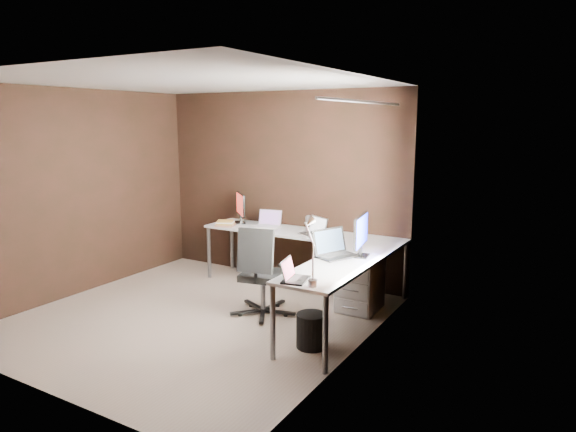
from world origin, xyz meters
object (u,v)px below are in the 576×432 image
object	(u,v)px
drawer_pedestal	(360,284)
laptop_black_small	(293,276)
monitor_right	(361,233)
laptop_white	(269,223)
wastebasket	(311,331)
office_chair	(262,289)
monitor_left	(241,206)
laptop_black_big	(334,250)
book_stack	(225,223)
laptop_silver	(314,231)
desk_lamp	(310,242)

from	to	relation	value
drawer_pedestal	laptop_black_small	bearing A→B (deg)	-92.11
monitor_right	laptop_white	bearing A→B (deg)	53.71
drawer_pedestal	wastebasket	world-z (taller)	drawer_pedestal
office_chair	wastebasket	distance (m)	0.98
wastebasket	monitor_left	bearing A→B (deg)	140.52
laptop_white	office_chair	size ratio (longest dim) A/B	0.35
laptop_black_big	book_stack	distance (m)	2.01
laptop_silver	laptop_black_big	world-z (taller)	laptop_black_big
laptop_black_big	laptop_white	bearing A→B (deg)	79.70
desk_lamp	laptop_white	bearing A→B (deg)	138.16
book_stack	laptop_silver	bearing A→B (deg)	5.34
monitor_right	desk_lamp	world-z (taller)	desk_lamp
monitor_right	laptop_silver	distance (m)	1.12
laptop_black_small	office_chair	distance (m)	1.20
monitor_right	wastebasket	world-z (taller)	monitor_right
laptop_black_big	monitor_left	bearing A→B (deg)	86.63
desk_lamp	laptop_black_small	bearing A→B (deg)	-170.49
laptop_silver	monitor_left	bearing A→B (deg)	-160.74
drawer_pedestal	monitor_right	size ratio (longest dim) A/B	1.13
monitor_left	laptop_black_small	distance (m)	2.68
desk_lamp	wastebasket	bearing A→B (deg)	121.21
office_chair	book_stack	bearing A→B (deg)	131.13
laptop_silver	laptop_black_big	size ratio (longest dim) A/B	0.80
laptop_black_big	office_chair	xyz separation A→B (m)	(-0.77, -0.20, -0.49)
laptop_white	desk_lamp	bearing A→B (deg)	-60.11
drawer_pedestal	book_stack	size ratio (longest dim) A/B	2.14
drawer_pedestal	laptop_black_big	distance (m)	0.71
laptop_white	monitor_left	bearing A→B (deg)	168.18
laptop_black_big	wastebasket	distance (m)	0.91
laptop_black_small	desk_lamp	bearing A→B (deg)	-99.91
monitor_left	monitor_right	bearing A→B (deg)	22.77
book_stack	wastebasket	bearing A→B (deg)	-33.44
drawer_pedestal	monitor_right	distance (m)	0.80
laptop_black_big	laptop_black_small	bearing A→B (deg)	-153.55
drawer_pedestal	laptop_silver	size ratio (longest dim) A/B	1.49
laptop_silver	office_chair	size ratio (longest dim) A/B	0.40
laptop_white	desk_lamp	size ratio (longest dim) A/B	0.60
laptop_white	desk_lamp	distance (m)	2.48
monitor_left	monitor_right	world-z (taller)	monitor_right
laptop_silver	wastebasket	size ratio (longest dim) A/B	1.22
drawer_pedestal	laptop_silver	xyz separation A→B (m)	(-0.73, 0.27, 0.48)
laptop_black_big	office_chair	distance (m)	0.93
desk_lamp	office_chair	distance (m)	1.46
laptop_black_big	desk_lamp	distance (m)	1.00
laptop_black_small	book_stack	xyz separation A→B (m)	(-1.95, 1.60, -0.01)
book_stack	wastebasket	distance (m)	2.46
book_stack	drawer_pedestal	bearing A→B (deg)	-4.44
monitor_right	wastebasket	distance (m)	1.14
monitor_left	laptop_white	xyz separation A→B (m)	(0.46, -0.01, -0.18)
book_stack	wastebasket	size ratio (longest dim) A/B	0.85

